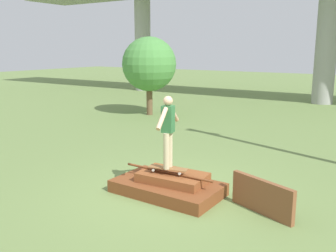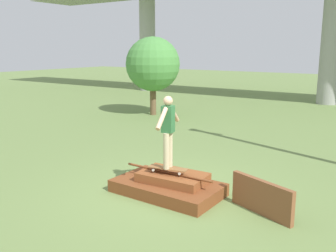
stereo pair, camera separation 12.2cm
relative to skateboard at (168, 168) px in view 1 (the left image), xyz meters
name	(u,v)px [view 1 (the left image)]	position (x,y,z in m)	size (l,w,h in m)	color
ground_plane	(168,193)	(-0.03, 0.03, -0.56)	(80.00, 80.00, 0.00)	olive
scrap_pile	(169,185)	(-0.01, 0.05, -0.38)	(2.20, 1.30, 0.48)	brown
scrap_plank_loose	(262,197)	(1.91, 0.17, -0.24)	(1.30, 0.58, 0.63)	brown
skateboard	(168,168)	(0.00, 0.00, 0.00)	(0.85, 0.37, 0.09)	brown
skater	(168,128)	(0.00, 0.00, 0.84)	(0.29, 1.06, 1.46)	#C6B78E
tree_behind_left	(149,64)	(-5.83, 7.45, 1.69)	(2.39, 2.39, 3.46)	brown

